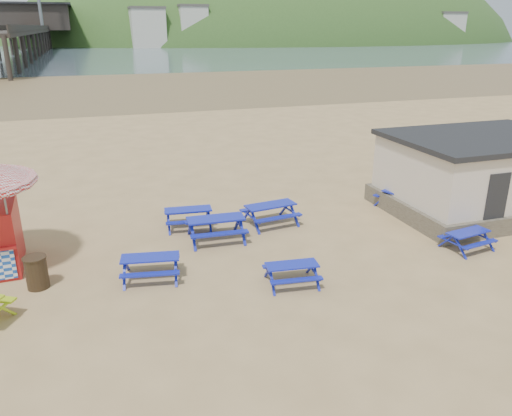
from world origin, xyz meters
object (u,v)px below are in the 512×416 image
object	(u,v)px
litter_bin	(37,272)
picnic_table_blue_a	(189,218)
amenity_block	(480,174)
picnic_table_blue_b	(216,229)

from	to	relation	value
litter_bin	picnic_table_blue_a	bearing A→B (deg)	32.28
litter_bin	amenity_block	size ratio (longest dim) A/B	0.13
picnic_table_blue_a	picnic_table_blue_b	size ratio (longest dim) A/B	0.90
picnic_table_blue_a	picnic_table_blue_b	bearing A→B (deg)	-59.36
litter_bin	amenity_block	distance (m)	16.98
picnic_table_blue_a	amenity_block	xyz separation A→B (m)	(11.77, -1.91, 1.20)
picnic_table_blue_b	litter_bin	size ratio (longest dim) A/B	2.15
picnic_table_blue_a	litter_bin	distance (m)	6.06
picnic_table_blue_a	amenity_block	world-z (taller)	amenity_block
litter_bin	picnic_table_blue_b	bearing A→B (deg)	16.44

